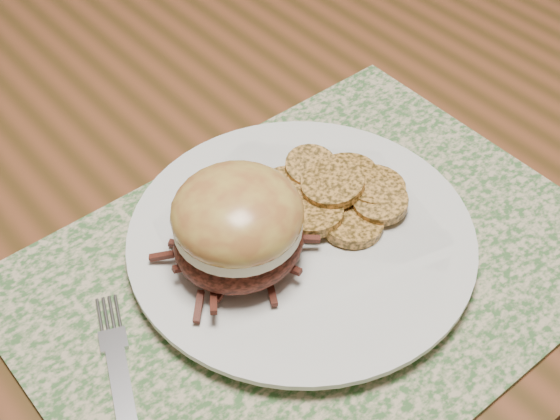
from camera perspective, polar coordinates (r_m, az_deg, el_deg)
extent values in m
plane|color=#53301C|center=(1.40, -1.01, -15.04)|extent=(3.50, 3.50, 0.00)
cube|color=brown|center=(0.84, -1.66, 9.75)|extent=(1.50, 0.90, 0.04)
cylinder|color=brown|center=(1.68, 9.17, 14.38)|extent=(0.06, 0.06, 0.71)
cube|color=#3A6132|center=(0.61, 2.50, -4.47)|extent=(0.45, 0.33, 0.00)
cylinder|color=silver|center=(0.62, 1.57, -2.22)|extent=(0.26, 0.26, 0.02)
ellipsoid|color=black|center=(0.58, -3.04, -2.22)|extent=(0.12, 0.12, 0.04)
cylinder|color=beige|center=(0.57, -3.11, -0.94)|extent=(0.12, 0.12, 0.01)
ellipsoid|color=#AF8839|center=(0.56, -3.16, -0.23)|extent=(0.12, 0.12, 0.05)
cylinder|color=#B87C36|center=(0.64, 0.69, 1.30)|extent=(0.06, 0.06, 0.01)
cylinder|color=#B87C36|center=(0.66, 2.28, 3.16)|extent=(0.06, 0.06, 0.02)
cylinder|color=#B87C36|center=(0.66, 4.94, 2.79)|extent=(0.07, 0.07, 0.02)
cylinder|color=#B87C36|center=(0.62, 2.42, -0.38)|extent=(0.07, 0.07, 0.02)
cylinder|color=#B87C36|center=(0.63, 3.88, 1.91)|extent=(0.07, 0.07, 0.02)
cylinder|color=#B87C36|center=(0.64, 6.95, 1.69)|extent=(0.05, 0.05, 0.01)
cylinder|color=#B87C36|center=(0.62, 5.23, -0.98)|extent=(0.05, 0.05, 0.01)
cylinder|color=#B87C36|center=(0.63, 7.35, 0.60)|extent=(0.06, 0.06, 0.01)
cube|color=#B8B8BF|center=(0.58, -12.09, -9.29)|extent=(0.03, 0.02, 0.00)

